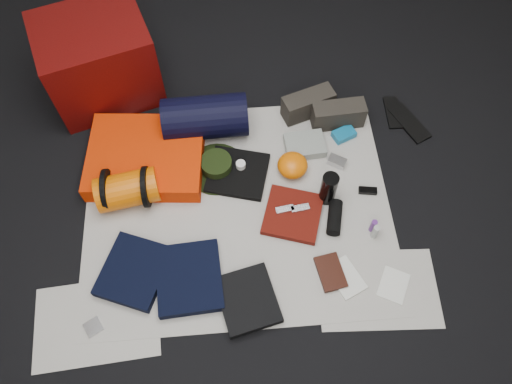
{
  "coord_description": "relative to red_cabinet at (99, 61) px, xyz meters",
  "views": [
    {
      "loc": [
        -0.0,
        -1.2,
        2.35
      ],
      "look_at": [
        0.1,
        0.03,
        0.1
      ],
      "focal_mm": 35.0,
      "sensor_mm": 36.0,
      "label": 1
    }
  ],
  "objects": [
    {
      "name": "flip_flop_right",
      "position": [
        1.75,
        -0.4,
        -0.24
      ],
      "size": [
        0.21,
        0.3,
        0.02
      ],
      "primitive_type": "cube",
      "rotation": [
        0.0,
        0.0,
        0.44
      ],
      "color": "black",
      "rests_on": "floor"
    },
    {
      "name": "map_booklet",
      "position": [
        1.23,
        -1.3,
        -0.23
      ],
      "size": [
        0.2,
        0.23,
        0.01
      ],
      "primitive_type": "cube",
      "rotation": [
        0.0,
        0.0,
        0.44
      ],
      "color": "silver",
      "rests_on": "newspaper_mat"
    },
    {
      "name": "newspaper_sheet_front_right",
      "position": [
        1.37,
        -1.37,
        -0.24
      ],
      "size": [
        0.6,
        0.43,
        0.0
      ],
      "primitive_type": "cube",
      "rotation": [
        0.0,
        0.0,
        -0.05
      ],
      "color": "silver",
      "rests_on": "floor"
    },
    {
      "name": "hiking_boot_left",
      "position": [
        1.17,
        -0.28,
        -0.16
      ],
      "size": [
        0.32,
        0.2,
        0.15
      ],
      "primitive_type": "cube",
      "rotation": [
        0.0,
        0.0,
        0.33
      ],
      "color": "#2D2923",
      "rests_on": "newspaper_mat"
    },
    {
      "name": "key_cluster",
      "position": [
        0.01,
        -1.44,
        -0.23
      ],
      "size": [
        0.1,
        0.1,
        0.01
      ],
      "primitive_type": "cube",
      "rotation": [
        0.0,
        0.0,
        0.53
      ],
      "color": "silver",
      "rests_on": "newspaper_mat"
    },
    {
      "name": "newspaper_sheet_front_left",
      "position": [
        0.02,
        -1.42,
        -0.24
      ],
      "size": [
        0.61,
        0.44,
        0.0
      ],
      "primitive_type": "cube",
      "rotation": [
        0.0,
        0.0,
        0.07
      ],
      "color": "silver",
      "rests_on": "floor"
    },
    {
      "name": "trousers_navy_a",
      "position": [
        0.2,
        -1.19,
        -0.21
      ],
      "size": [
        0.4,
        0.42,
        0.05
      ],
      "primitive_type": "cube",
      "rotation": [
        0.0,
        0.0,
        -0.38
      ],
      "color": "black",
      "rests_on": "newspaper_mat"
    },
    {
      "name": "compact_camera",
      "position": [
        1.29,
        -0.64,
        -0.22
      ],
      "size": [
        0.11,
        0.1,
        0.04
      ],
      "primitive_type": "cube",
      "rotation": [
        0.0,
        0.0,
        -0.56
      ],
      "color": "silver",
      "rests_on": "newspaper_mat"
    },
    {
      "name": "toiletry_purple",
      "position": [
        1.4,
        -1.05,
        -0.19
      ],
      "size": [
        0.04,
        0.04,
        0.09
      ],
      "primitive_type": "cylinder",
      "rotation": [
        0.0,
        0.0,
        -0.15
      ],
      "color": "#59267B",
      "rests_on": "newspaper_mat"
    },
    {
      "name": "map_printout",
      "position": [
        1.45,
        -1.35,
        -0.24
      ],
      "size": [
        0.19,
        0.2,
        0.01
      ],
      "primitive_type": "cube",
      "rotation": [
        0.0,
        0.0,
        -0.48
      ],
      "color": "silver",
      "rests_on": "newspaper_mat"
    },
    {
      "name": "flip_flop_left",
      "position": [
        1.67,
        -0.32,
        -0.24
      ],
      "size": [
        0.09,
        0.23,
        0.01
      ],
      "primitive_type": "cube",
      "rotation": [
        0.0,
        0.0,
        -0.04
      ],
      "color": "black",
      "rests_on": "floor"
    },
    {
      "name": "speaker",
      "position": [
        1.22,
        -0.99,
        -0.2
      ],
      "size": [
        0.11,
        0.2,
        0.07
      ],
      "primitive_type": "cylinder",
      "rotation": [
        1.57,
        0.0,
        -0.24
      ],
      "color": "black",
      "rests_on": "newspaper_mat"
    },
    {
      "name": "newspaper_mat",
      "position": [
        0.72,
        -0.87,
        -0.24
      ],
      "size": [
        1.6,
        1.3,
        0.01
      ],
      "primitive_type": "cube",
      "color": "silver",
      "rests_on": "floor"
    },
    {
      "name": "trousers_navy_b",
      "position": [
        0.46,
        -1.25,
        -0.21
      ],
      "size": [
        0.33,
        0.37,
        0.06
      ],
      "primitive_type": "cube",
      "rotation": [
        0.0,
        0.0,
        0.06
      ],
      "color": "black",
      "rests_on": "newspaper_mat"
    },
    {
      "name": "sack_strap_right",
      "position": [
        0.26,
        -0.77,
        -0.13
      ],
      "size": [
        0.03,
        0.22,
        0.22
      ],
      "primitive_type": "cylinder",
      "rotation": [
        0.0,
        1.57,
        0.0
      ],
      "color": "black",
      "rests_on": "newspaper_mat"
    },
    {
      "name": "sleeping_pad",
      "position": [
        0.24,
        -0.55,
        -0.18
      ],
      "size": [
        0.66,
        0.55,
        0.11
      ],
      "primitive_type": "cube",
      "rotation": [
        0.0,
        0.0,
        -0.09
      ],
      "color": "red",
      "rests_on": "newspaper_mat"
    },
    {
      "name": "boonie_brim",
      "position": [
        0.62,
        -0.62,
        -0.23
      ],
      "size": [
        0.39,
        0.39,
        0.01
      ],
      "primitive_type": "cylinder",
      "rotation": [
        0.0,
        0.0,
        0.2
      ],
      "color": "black",
      "rests_on": "newspaper_mat"
    },
    {
      "name": "red_cabinet",
      "position": [
        0.0,
        0.0,
        0.0
      ],
      "size": [
        0.71,
        0.64,
        0.49
      ],
      "primitive_type": "cube",
      "rotation": [
        0.0,
        0.0,
        0.31
      ],
      "color": "#4E0705",
      "rests_on": "floor"
    },
    {
      "name": "red_shirt",
      "position": [
        1.01,
        -0.94,
        -0.22
      ],
      "size": [
        0.36,
        0.36,
        0.04
      ],
      "primitive_type": "cube",
      "rotation": [
        0.0,
        0.0,
        -0.31
      ],
      "color": "#561009",
      "rests_on": "newspaper_mat"
    },
    {
      "name": "trousers_charcoal",
      "position": [
        0.74,
        -1.38,
        -0.21
      ],
      "size": [
        0.32,
        0.35,
        0.05
      ],
      "primitive_type": "cube",
      "rotation": [
        0.0,
        0.0,
        0.23
      ],
      "color": "black",
      "rests_on": "newspaper_mat"
    },
    {
      "name": "cyan_case",
      "position": [
        1.35,
        -0.46,
        -0.22
      ],
      "size": [
        0.15,
        0.12,
        0.04
      ],
      "primitive_type": "cube",
      "rotation": [
        0.0,
        0.0,
        0.41
      ],
      "color": "#0F6592",
      "rests_on": "newspaper_mat"
    },
    {
      "name": "energy_bar_a",
      "position": [
        0.97,
        -0.92,
        -0.19
      ],
      "size": [
        0.1,
        0.05,
        0.01
      ],
      "primitive_type": "cube",
      "rotation": [
        0.0,
        0.0,
        0.14
      ],
      "color": "silver",
      "rests_on": "red_shirt"
    },
    {
      "name": "stuff_sack",
      "position": [
        0.16,
        -0.77,
        -0.15
      ],
      "size": [
        0.34,
        0.23,
        0.18
      ],
      "primitive_type": "cylinder",
      "rotation": [
        0.0,
        1.57,
        0.17
      ],
      "color": "#D65B03",
      "rests_on": "newspaper_mat"
    },
    {
      "name": "energy_bar_b",
      "position": [
        1.05,
        -0.92,
        -0.19
      ],
      "size": [
        0.1,
        0.05,
        0.01
      ],
      "primitive_type": "cube",
      "rotation": [
        0.0,
        0.0,
        0.14
      ],
      "color": "silver",
      "rests_on": "red_shirt"
    },
    {
      "name": "first_aid_pouch",
      "position": [
        1.12,
        -0.52,
        -0.21
      ],
      "size": [
        0.23,
        0.18,
        0.05
      ],
      "primitive_type": "cube",
      "rotation": [
        0.0,
        0.0,
        0.07
      ],
      "color": "gray",
      "rests_on": "newspaper_mat"
    },
    {
      "name": "boonie_crown",
      "position": [
        0.62,
        -0.62,
        -0.19
      ],
      "size": [
        0.17,
        0.17,
        0.07
      ],
      "primitive_type": "cylinder",
      "color": "black",
      "rests_on": "boonie_brim"
    },
    {
      "name": "navy_duffel",
      "position": [
        0.58,
        -0.36,
        -0.12
      ],
      "size": [
        0.47,
        0.26,
        0.24
      ],
      "primitive_type": "cylinder",
      "rotation": [
        0.0,
        1.57,
        0.03
      ],
      "color": "black",
      "rests_on": "newspaper_mat"
    },
    {
      "name": "sack_strap_left",
      "position": [
        0.06,
        -0.77,
        -0.13
      ],
      "size": [
        0.02,
        0.22,
        0.22
      ],
      "primitive_type": "cylinder",
      "rotation": [
        0.0,
        1.57,
        0.0
      ],
      "color": "black",
      "rests_on": "newspaper_mat"
    },
    {
      "name": "paperback_book",
      "position": [
        1.15,
        -1.27,
        -0.23
      ],
      "size": [
        0.15,
        0.2,
        0.03
      ],
      "primitive_type": "cube",
      "rotation": [
        0.0,
        0.0,
        0.18
      ],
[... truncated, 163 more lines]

